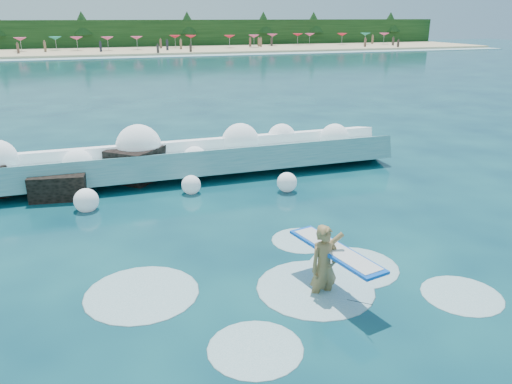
% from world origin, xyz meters
% --- Properties ---
extents(ground, '(200.00, 200.00, 0.00)m').
position_xyz_m(ground, '(0.00, 0.00, 0.00)').
color(ground, '#072B3D').
rests_on(ground, ground).
extents(beach, '(140.00, 20.00, 0.40)m').
position_xyz_m(beach, '(0.00, 78.00, 0.20)').
color(beach, tan).
rests_on(beach, ground).
extents(wet_band, '(140.00, 5.00, 0.08)m').
position_xyz_m(wet_band, '(0.00, 67.00, 0.04)').
color(wet_band, silver).
rests_on(wet_band, ground).
extents(treeline, '(140.00, 4.00, 5.00)m').
position_xyz_m(treeline, '(0.00, 88.00, 2.50)').
color(treeline, black).
rests_on(treeline, ground).
extents(breaking_wave, '(17.93, 2.80, 1.55)m').
position_xyz_m(breaking_wave, '(-0.17, 8.04, 0.54)').
color(breaking_wave, teal).
rests_on(breaking_wave, ground).
extents(rock_cluster, '(8.39, 3.26, 1.38)m').
position_xyz_m(rock_cluster, '(-4.12, 7.69, 0.44)').
color(rock_cluster, black).
rests_on(rock_cluster, ground).
extents(surfer_with_board, '(1.22, 3.05, 1.92)m').
position_xyz_m(surfer_with_board, '(1.91, -1.53, 0.71)').
color(surfer_with_board, olive).
rests_on(surfer_with_board, ground).
extents(wave_spray, '(15.16, 4.66, 2.05)m').
position_xyz_m(wave_spray, '(-0.31, 7.97, 0.97)').
color(wave_spray, white).
rests_on(wave_spray, ground).
extents(surf_foam, '(8.71, 5.73, 0.13)m').
position_xyz_m(surf_foam, '(1.16, -1.00, 0.00)').
color(surf_foam, silver).
rests_on(surf_foam, ground).
extents(beach_umbrellas, '(111.23, 6.76, 0.50)m').
position_xyz_m(beach_umbrellas, '(0.05, 80.10, 2.25)').
color(beach_umbrellas, '#CB3B6F').
rests_on(beach_umbrellas, ground).
extents(beachgoers, '(96.51, 12.68, 1.93)m').
position_xyz_m(beachgoers, '(0.11, 73.72, 1.05)').
color(beachgoers, '#3F332D').
rests_on(beachgoers, ground).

